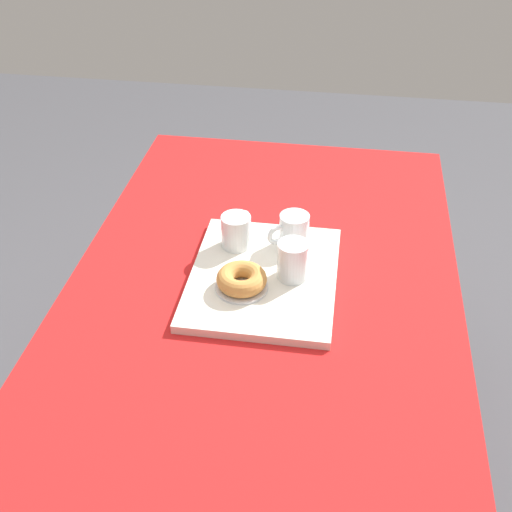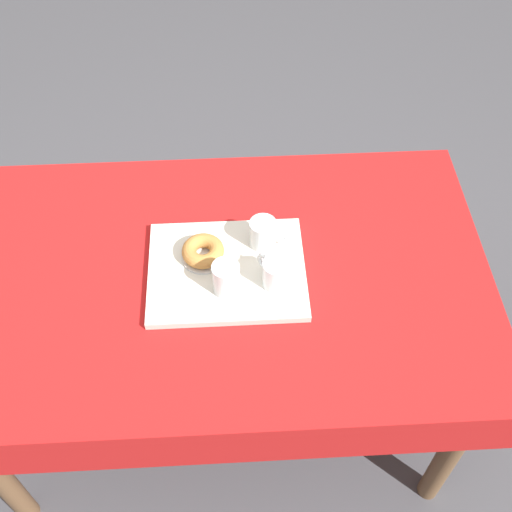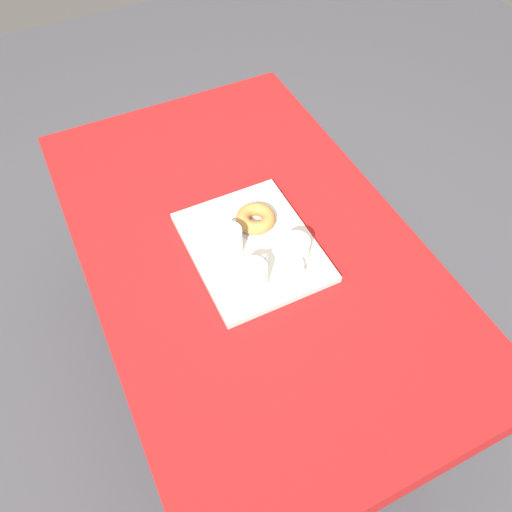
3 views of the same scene
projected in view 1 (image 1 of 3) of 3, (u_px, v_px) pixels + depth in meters
The scene contains 8 objects.
ground_plane at pixel (261, 480), 1.94m from camera, with size 6.00×6.00×0.00m, color #47474C.
dining_table at pixel (262, 317), 1.55m from camera, with size 1.47×0.91×0.74m.
serving_tray at pixel (263, 277), 1.51m from camera, with size 0.42×0.34×0.02m, color silver.
tea_mug_left at pixel (293, 231), 1.58m from camera, with size 0.09×0.10×0.08m.
tea_mug_right at pixel (237, 232), 1.58m from camera, with size 0.11×0.07×0.08m.
water_glass_near at pixel (293, 262), 1.47m from camera, with size 0.07×0.07×0.09m.
donut_plate_left at pixel (242, 287), 1.46m from camera, with size 0.12×0.12×0.01m, color silver.
sugar_donut_left at pixel (242, 279), 1.45m from camera, with size 0.11×0.11×0.04m, color #BC7F3D.
Camera 1 is at (1.15, 0.16, 1.69)m, focal length 45.62 mm.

